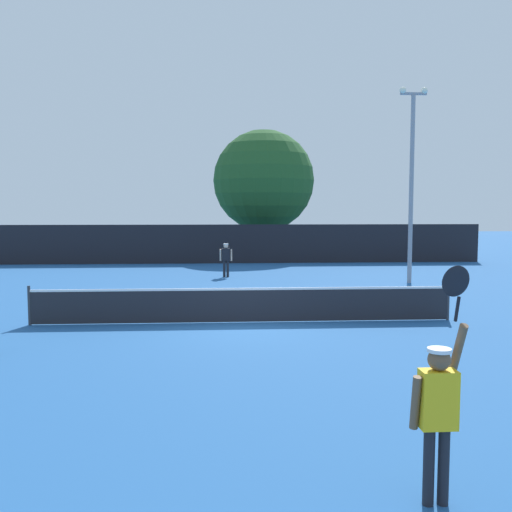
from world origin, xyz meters
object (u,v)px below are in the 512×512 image
player_serving (438,401)px  light_pole (412,173)px  parked_car_near (332,243)px  tennis_ball (257,319)px  large_tree (264,181)px  player_receiving (226,257)px  parked_car_mid (368,241)px

player_serving → light_pole: (5.66, 17.52, 3.50)m
light_pole → parked_car_near: light_pole is taller
parked_car_near → tennis_ball: bearing=-101.5°
light_pole → large_tree: (-5.14, 13.87, 0.33)m
player_receiving → player_serving: bearing=95.9°
parked_car_mid → large_tree: bearing=-155.7°
light_pole → player_receiving: bearing=162.4°
player_serving → large_tree: large_tree is taller
tennis_ball → parked_car_mid: bearing=68.8°
tennis_ball → large_tree: bearing=85.2°
player_receiving → tennis_ball: bearing=94.5°
tennis_ball → parked_car_mid: parked_car_mid is taller
tennis_ball → player_serving: bearing=-82.7°
player_receiving → parked_car_mid: bearing=-125.1°
large_tree → tennis_ball: bearing=-94.8°
player_serving → large_tree: bearing=89.0°
tennis_ball → parked_car_near: (6.50, 22.03, 0.74)m
player_serving → tennis_ball: 10.02m
tennis_ball → light_pole: light_pole is taller
player_receiving → parked_car_mid: 18.27m
player_receiving → large_tree: large_tree is taller
large_tree → parked_car_near: 6.32m
light_pole → tennis_ball: bearing=-132.2°
light_pole → large_tree: 14.79m
parked_car_mid → parked_car_near: bearing=-136.7°
tennis_ball → parked_car_mid: size_ratio=0.02×
player_serving → parked_car_mid: size_ratio=0.60×
player_receiving → large_tree: bearing=-102.8°
player_serving → parked_car_near: 32.34m
light_pole → large_tree: large_tree is taller
player_receiving → parked_car_near: bearing=-121.4°
player_serving → parked_car_mid: player_serving is taller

